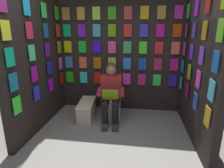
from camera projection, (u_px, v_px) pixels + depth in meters
ground_plane at (104, 165)px, 2.58m from camera, size 30.00×30.00×0.00m
display_wall_back at (120, 57)px, 4.21m from camera, size 2.80×0.14×2.43m
display_wall_left at (200, 67)px, 3.01m from camera, size 0.14×2.01×2.43m
display_wall_right at (37, 63)px, 3.40m from camera, size 0.14×2.01×2.43m
toilet at (112, 102)px, 3.98m from camera, size 0.42×0.57×0.77m
person_reading at (111, 93)px, 3.69m from camera, size 0.55×0.71×1.19m
comic_longbox_near at (87, 109)px, 3.99m from camera, size 0.38×0.81×0.34m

